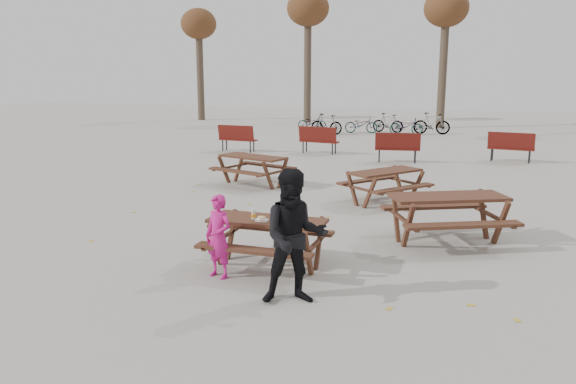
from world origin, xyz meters
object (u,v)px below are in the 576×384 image
(picnic_table_north, at_px, (253,171))
(soda_bottle, at_px, (253,215))
(main_picnic_table, at_px, (267,231))
(child, at_px, (218,237))
(picnic_table_east, at_px, (447,219))
(picnic_table_far, at_px, (385,187))
(food_tray, at_px, (262,220))
(adult, at_px, (295,237))

(picnic_table_north, bearing_deg, soda_bottle, -49.15)
(main_picnic_table, distance_m, soda_bottle, 0.34)
(soda_bottle, distance_m, picnic_table_north, 6.56)
(main_picnic_table, xyz_separation_m, child, (-0.53, -0.65, 0.04))
(picnic_table_east, bearing_deg, soda_bottle, -166.14)
(picnic_table_north, bearing_deg, picnic_table_far, 4.25)
(child, relative_size, picnic_table_east, 0.62)
(soda_bottle, bearing_deg, food_tray, -24.78)
(main_picnic_table, bearing_deg, food_tray, -102.07)
(child, height_order, picnic_table_east, child)
(food_tray, bearing_deg, child, -134.84)
(main_picnic_table, xyz_separation_m, picnic_table_north, (-2.68, 5.99, -0.19))
(main_picnic_table, bearing_deg, adult, -55.03)
(main_picnic_table, xyz_separation_m, adult, (0.83, -1.18, 0.31))
(food_tray, xyz_separation_m, picnic_table_north, (-2.65, 6.14, -0.39))
(adult, bearing_deg, picnic_table_far, 64.50)
(main_picnic_table, relative_size, picnic_table_far, 1.01)
(child, xyz_separation_m, adult, (1.35, -0.53, 0.27))
(food_tray, relative_size, picnic_table_north, 0.10)
(soda_bottle, xyz_separation_m, picnic_table_north, (-2.47, 6.06, -0.45))
(soda_bottle, distance_m, adult, 1.51)
(child, distance_m, picnic_table_far, 5.90)
(picnic_table_north, distance_m, picnic_table_far, 3.83)
(soda_bottle, relative_size, picnic_table_far, 0.10)
(adult, bearing_deg, picnic_table_east, 39.13)
(soda_bottle, bearing_deg, picnic_table_far, 76.44)
(child, bearing_deg, food_tray, 61.72)
(main_picnic_table, distance_m, picnic_table_east, 3.42)
(adult, height_order, picnic_table_east, adult)
(picnic_table_north, bearing_deg, adult, -45.30)
(picnic_table_far, bearing_deg, picnic_table_north, 112.74)
(main_picnic_table, bearing_deg, picnic_table_east, 40.86)
(main_picnic_table, height_order, food_tray, food_tray)
(picnic_table_north, height_order, picnic_table_far, picnic_table_north)
(food_tray, distance_m, picnic_table_north, 6.70)
(food_tray, height_order, adult, adult)
(picnic_table_east, distance_m, picnic_table_north, 6.46)
(soda_bottle, distance_m, picnic_table_far, 5.28)
(adult, height_order, picnic_table_north, adult)
(picnic_table_north, bearing_deg, picnic_table_east, -16.85)
(food_tray, height_order, picnic_table_far, food_tray)
(main_picnic_table, distance_m, child, 0.84)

